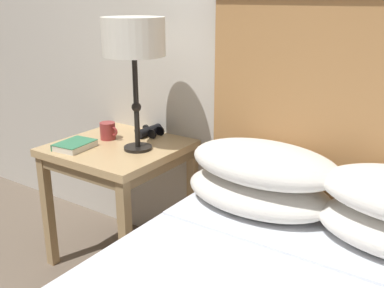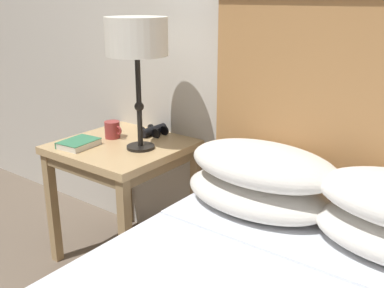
{
  "view_description": "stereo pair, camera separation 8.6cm",
  "coord_description": "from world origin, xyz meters",
  "px_view_note": "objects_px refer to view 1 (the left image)",
  "views": [
    {
      "loc": [
        0.77,
        -0.81,
        1.3
      ],
      "look_at": [
        -0.22,
        0.63,
        0.72
      ],
      "focal_mm": 42.0,
      "sensor_mm": 36.0,
      "label": 1
    },
    {
      "loc": [
        0.84,
        -0.76,
        1.3
      ],
      "look_at": [
        -0.22,
        0.63,
        0.72
      ],
      "focal_mm": 42.0,
      "sensor_mm": 36.0,
      "label": 2
    }
  ],
  "objects_px": {
    "nightstand": "(120,160)",
    "coffee_mug": "(108,131)",
    "table_lamp": "(134,41)",
    "binoculars_pair": "(149,131)",
    "book_on_nightstand": "(75,145)"
  },
  "relations": [
    {
      "from": "coffee_mug",
      "to": "nightstand",
      "type": "bearing_deg",
      "value": -16.55
    },
    {
      "from": "binoculars_pair",
      "to": "coffee_mug",
      "type": "xyz_separation_m",
      "value": [
        -0.13,
        -0.16,
        0.02
      ]
    },
    {
      "from": "nightstand",
      "to": "binoculars_pair",
      "type": "xyz_separation_m",
      "value": [
        0.03,
        0.19,
        0.1
      ]
    },
    {
      "from": "table_lamp",
      "to": "binoculars_pair",
      "type": "distance_m",
      "value": 0.52
    },
    {
      "from": "nightstand",
      "to": "coffee_mug",
      "type": "bearing_deg",
      "value": 163.45
    },
    {
      "from": "table_lamp",
      "to": "book_on_nightstand",
      "type": "bearing_deg",
      "value": -148.19
    },
    {
      "from": "nightstand",
      "to": "coffee_mug",
      "type": "xyz_separation_m",
      "value": [
        -0.1,
        0.03,
        0.12
      ]
    },
    {
      "from": "table_lamp",
      "to": "coffee_mug",
      "type": "relative_size",
      "value": 5.77
    },
    {
      "from": "table_lamp",
      "to": "coffee_mug",
      "type": "distance_m",
      "value": 0.51
    },
    {
      "from": "nightstand",
      "to": "book_on_nightstand",
      "type": "height_order",
      "value": "book_on_nightstand"
    },
    {
      "from": "binoculars_pair",
      "to": "table_lamp",
      "type": "bearing_deg",
      "value": -64.2
    },
    {
      "from": "nightstand",
      "to": "book_on_nightstand",
      "type": "relative_size",
      "value": 3.34
    },
    {
      "from": "coffee_mug",
      "to": "book_on_nightstand",
      "type": "bearing_deg",
      "value": -98.8
    },
    {
      "from": "book_on_nightstand",
      "to": "binoculars_pair",
      "type": "xyz_separation_m",
      "value": [
        0.16,
        0.36,
        0.01
      ]
    },
    {
      "from": "nightstand",
      "to": "binoculars_pair",
      "type": "distance_m",
      "value": 0.22
    }
  ]
}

